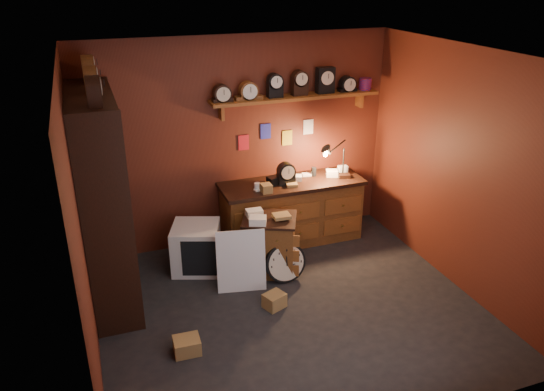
{
  "coord_description": "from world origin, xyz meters",
  "views": [
    {
      "loc": [
        -1.82,
        -4.45,
        3.44
      ],
      "look_at": [
        -0.09,
        0.35,
        1.22
      ],
      "focal_mm": 35.0,
      "sensor_mm": 36.0,
      "label": 1
    }
  ],
  "objects_px": {
    "low_cabinet": "(270,242)",
    "shelving_unit": "(99,192)",
    "big_round_clock": "(285,262)",
    "workbench": "(292,208)"
  },
  "relations": [
    {
      "from": "shelving_unit",
      "to": "big_round_clock",
      "type": "xyz_separation_m",
      "value": [
        1.95,
        -0.43,
        -1.01
      ]
    },
    {
      "from": "workbench",
      "to": "shelving_unit",
      "type": "bearing_deg",
      "value": -168.31
    },
    {
      "from": "shelving_unit",
      "to": "workbench",
      "type": "relative_size",
      "value": 1.37
    },
    {
      "from": "shelving_unit",
      "to": "big_round_clock",
      "type": "height_order",
      "value": "shelving_unit"
    },
    {
      "from": "shelving_unit",
      "to": "low_cabinet",
      "type": "xyz_separation_m",
      "value": [
        1.85,
        -0.15,
        -0.86
      ]
    },
    {
      "from": "shelving_unit",
      "to": "low_cabinet",
      "type": "height_order",
      "value": "shelving_unit"
    },
    {
      "from": "workbench",
      "to": "big_round_clock",
      "type": "relative_size",
      "value": 3.81
    },
    {
      "from": "big_round_clock",
      "to": "shelving_unit",
      "type": "bearing_deg",
      "value": 167.67
    },
    {
      "from": "low_cabinet",
      "to": "shelving_unit",
      "type": "bearing_deg",
      "value": -160.17
    },
    {
      "from": "low_cabinet",
      "to": "big_round_clock",
      "type": "relative_size",
      "value": 1.62
    }
  ]
}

